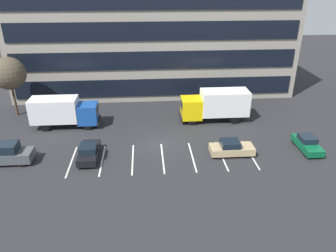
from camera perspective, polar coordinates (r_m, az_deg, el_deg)
name	(u,v)px	position (r m, az deg, el deg)	size (l,w,h in m)	color
ground_plane	(161,144)	(32.88, -1.22, -3.17)	(120.00, 120.00, 0.00)	#262628
office_building	(154,39)	(47.59, -2.55, 15.05)	(37.69, 11.97, 14.40)	gray
lot_markings	(163,158)	(30.50, -0.94, -5.62)	(16.94, 5.40, 0.01)	silver
box_truck_yellow	(216,104)	(37.70, 8.40, 3.83)	(7.81, 2.59, 3.62)	yellow
box_truck_blue	(63,111)	(37.57, -17.92, 2.53)	(7.31, 2.42, 3.39)	#194799
suv_charcoal	(7,154)	(32.71, -26.46, -4.36)	(4.36, 1.85, 1.97)	#474C51
sedan_tan	(231,148)	(31.27, 11.05, -3.83)	(4.12, 1.73, 1.48)	tan
sedan_black	(89,152)	(30.96, -13.72, -4.44)	(1.72, 4.10, 1.47)	black
sedan_forest	(307,144)	(34.36, 23.26, -2.85)	(1.63, 3.89, 1.39)	#0C5933
bare_tree	(9,74)	(42.00, -26.13, 8.26)	(3.77, 3.77, 7.08)	#473323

